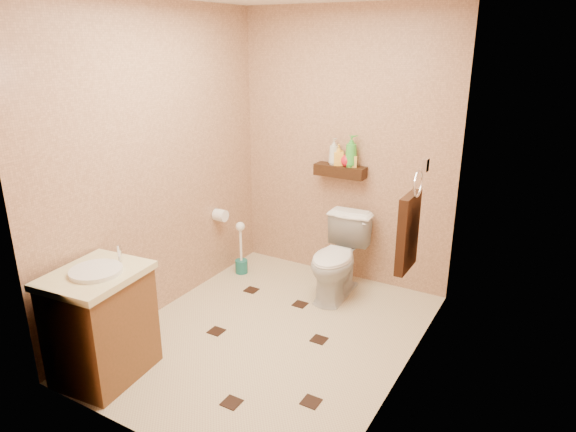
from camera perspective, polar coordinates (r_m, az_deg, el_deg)
The scene contains 17 objects.
ground at distance 3.99m, azimuth -1.87°, elevation -13.03°, with size 2.50×2.50×0.00m, color beige.
wall_back at distance 4.58m, azimuth 6.31°, elevation 7.40°, with size 2.00×0.04×2.40m, color tan.
wall_front at distance 2.58m, azimuth -16.96°, elevation -2.66°, with size 2.00×0.04×2.40m, color tan.
wall_left at distance 4.10m, azimuth -14.06°, elevation 5.58°, with size 0.04×2.50×2.40m, color tan.
wall_right at distance 3.11m, azimuth 13.77°, elevation 1.30°, with size 0.04×2.50×2.40m, color tan.
wall_shelf at distance 4.55m, azimuth 5.82°, elevation 5.01°, with size 0.46×0.14×0.10m, color #341E0E.
floor_accents at distance 3.93m, azimuth -1.87°, elevation -13.48°, with size 1.26×1.41×0.01m.
toilet at distance 4.41m, azimuth 5.55°, elevation -4.67°, with size 0.39×0.68×0.70m, color white.
vanity at distance 3.59m, azimuth -20.04°, elevation -11.10°, with size 0.56×0.66×0.86m.
toilet_brush at distance 4.89m, azimuth -5.23°, elevation -4.36°, with size 0.12×0.12×0.51m.
towel_ring at distance 3.44m, azimuth 13.27°, elevation -1.41°, with size 0.12×0.30×0.76m.
toilet_paper at distance 4.70m, azimuth -7.52°, elevation 0.09°, with size 0.12×0.11×0.12m.
bottle_a at distance 4.54m, azimuth 5.12°, elevation 7.14°, with size 0.09×0.09×0.23m, color silver.
bottle_b at distance 4.52m, azimuth 5.66°, elevation 6.78°, with size 0.08×0.08×0.18m, color yellow.
bottle_c at distance 4.49m, azimuth 6.60°, elevation 6.43°, with size 0.11×0.11×0.15m, color red.
bottle_d at distance 4.47m, azimuth 7.03°, elevation 7.17°, with size 0.11×0.11×0.27m, color green.
bottle_e at distance 4.47m, azimuth 7.23°, elevation 6.36°, with size 0.07×0.07×0.15m, color #F4C851.
Camera 1 is at (1.80, -2.86, 2.12)m, focal length 32.00 mm.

